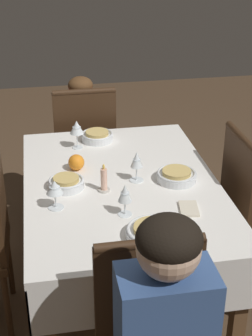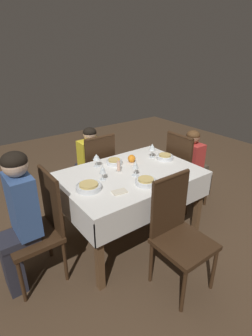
{
  "view_description": "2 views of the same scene",
  "coord_description": "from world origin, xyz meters",
  "px_view_note": "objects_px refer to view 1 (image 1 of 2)",
  "views": [
    {
      "loc": [
        2.19,
        -0.37,
        2.0
      ],
      "look_at": [
        0.02,
        0.02,
        0.87
      ],
      "focal_mm": 55.0,
      "sensor_mm": 36.0,
      "label": 1
    },
    {
      "loc": [
        1.42,
        1.86,
        1.91
      ],
      "look_at": [
        0.02,
        -0.04,
        0.82
      ],
      "focal_mm": 28.0,
      "sensor_mm": 36.0,
      "label": 2
    }
  ],
  "objects_px": {
    "chair_west": "(85,150)",
    "bowl_east": "(153,232)",
    "candle_centerpiece": "(104,181)",
    "person_child_red": "(82,137)",
    "wine_glass_north": "(137,161)",
    "wine_glass_south": "(55,188)",
    "bowl_west": "(97,136)",
    "napkin_red_folded": "(189,209)",
    "orange_fruit": "(76,162)",
    "wine_glass_west": "(77,128)",
    "bowl_south": "(66,183)",
    "dining_table": "(122,200)",
    "bowl_north": "(176,175)",
    "wine_glass_east": "(125,194)"
  },
  "relations": [
    {
      "from": "wine_glass_north",
      "to": "candle_centerpiece",
      "type": "xyz_separation_m",
      "value": [
        0.08,
        -0.17,
        -0.06
      ]
    },
    {
      "from": "chair_west",
      "to": "bowl_east",
      "type": "bearing_deg",
      "value": 95.87
    },
    {
      "from": "bowl_west",
      "to": "wine_glass_west",
      "type": "height_order",
      "value": "wine_glass_west"
    },
    {
      "from": "wine_glass_east",
      "to": "wine_glass_north",
      "type": "distance_m",
      "value": 0.32
    },
    {
      "from": "bowl_east",
      "to": "orange_fruit",
      "type": "xyz_separation_m",
      "value": [
        -0.67,
        -0.25,
        0.01
      ]
    },
    {
      "from": "chair_west",
      "to": "napkin_red_folded",
      "type": "relative_size",
      "value": 7.3
    },
    {
      "from": "wine_glass_south",
      "to": "candle_centerpiece",
      "type": "height_order",
      "value": "candle_centerpiece"
    },
    {
      "from": "wine_glass_south",
      "to": "wine_glass_west",
      "type": "distance_m",
      "value": 0.65
    },
    {
      "from": "wine_glass_south",
      "to": "orange_fruit",
      "type": "relative_size",
      "value": 1.68
    },
    {
      "from": "wine_glass_south",
      "to": "chair_west",
      "type": "bearing_deg",
      "value": 167.91
    },
    {
      "from": "bowl_south",
      "to": "orange_fruit",
      "type": "bearing_deg",
      "value": 160.11
    },
    {
      "from": "person_child_red",
      "to": "napkin_red_folded",
      "type": "height_order",
      "value": "person_child_red"
    },
    {
      "from": "chair_west",
      "to": "bowl_east",
      "type": "relative_size",
      "value": 4.4
    },
    {
      "from": "person_child_red",
      "to": "bowl_south",
      "type": "distance_m",
      "value": 1.14
    },
    {
      "from": "candle_centerpiece",
      "to": "bowl_north",
      "type": "bearing_deg",
      "value": 96.7
    },
    {
      "from": "bowl_east",
      "to": "orange_fruit",
      "type": "relative_size",
      "value": 2.75
    },
    {
      "from": "wine_glass_west",
      "to": "person_child_red",
      "type": "bearing_deg",
      "value": 173.01
    },
    {
      "from": "wine_glass_east",
      "to": "candle_centerpiece",
      "type": "xyz_separation_m",
      "value": [
        -0.23,
        -0.06,
        -0.05
      ]
    },
    {
      "from": "person_child_red",
      "to": "wine_glass_west",
      "type": "bearing_deg",
      "value": 83.01
    },
    {
      "from": "person_child_red",
      "to": "candle_centerpiece",
      "type": "height_order",
      "value": "person_child_red"
    },
    {
      "from": "person_child_red",
      "to": "napkin_red_folded",
      "type": "distance_m",
      "value": 1.46
    },
    {
      "from": "bowl_south",
      "to": "wine_glass_west",
      "type": "height_order",
      "value": "wine_glass_west"
    },
    {
      "from": "candle_centerpiece",
      "to": "person_child_red",
      "type": "bearing_deg",
      "value": 179.98
    },
    {
      "from": "chair_west",
      "to": "orange_fruit",
      "type": "height_order",
      "value": "chair_west"
    },
    {
      "from": "bowl_south",
      "to": "bowl_north",
      "type": "relative_size",
      "value": 0.88
    },
    {
      "from": "wine_glass_north",
      "to": "bowl_west",
      "type": "bearing_deg",
      "value": -166.0
    },
    {
      "from": "chair_west",
      "to": "orange_fruit",
      "type": "bearing_deg",
      "value": 81.57
    },
    {
      "from": "dining_table",
      "to": "bowl_south",
      "type": "relative_size",
      "value": 7.94
    },
    {
      "from": "dining_table",
      "to": "person_child_red",
      "type": "xyz_separation_m",
      "value": [
        -1.1,
        -0.09,
        -0.13
      ]
    },
    {
      "from": "bowl_west",
      "to": "napkin_red_folded",
      "type": "distance_m",
      "value": 0.89
    },
    {
      "from": "chair_west",
      "to": "wine_glass_north",
      "type": "height_order",
      "value": "chair_west"
    },
    {
      "from": "wine_glass_west",
      "to": "wine_glass_south",
      "type": "bearing_deg",
      "value": -13.94
    },
    {
      "from": "dining_table",
      "to": "bowl_south",
      "type": "xyz_separation_m",
      "value": [
        0.0,
        -0.27,
        0.13
      ]
    },
    {
      "from": "napkin_red_folded",
      "to": "bowl_south",
      "type": "bearing_deg",
      "value": -119.83
    },
    {
      "from": "bowl_north",
      "to": "wine_glass_north",
      "type": "bearing_deg",
      "value": -99.4
    },
    {
      "from": "chair_west",
      "to": "wine_glass_east",
      "type": "relative_size",
      "value": 6.65
    },
    {
      "from": "chair_west",
      "to": "bowl_south",
      "type": "relative_size",
      "value": 5.81
    },
    {
      "from": "dining_table",
      "to": "orange_fruit",
      "type": "distance_m",
      "value": 0.31
    },
    {
      "from": "bowl_west",
      "to": "wine_glass_west",
      "type": "bearing_deg",
      "value": -55.56
    },
    {
      "from": "bowl_east",
      "to": "wine_glass_north",
      "type": "relative_size",
      "value": 1.46
    },
    {
      "from": "bowl_east",
      "to": "wine_glass_east",
      "type": "height_order",
      "value": "wine_glass_east"
    },
    {
      "from": "bowl_east",
      "to": "wine_glass_east",
      "type": "relative_size",
      "value": 1.51
    },
    {
      "from": "bowl_west",
      "to": "wine_glass_north",
      "type": "height_order",
      "value": "wine_glass_north"
    },
    {
      "from": "wine_glass_south",
      "to": "wine_glass_north",
      "type": "height_order",
      "value": "wine_glass_north"
    },
    {
      "from": "wine_glass_north",
      "to": "candle_centerpiece",
      "type": "height_order",
      "value": "wine_glass_north"
    },
    {
      "from": "candle_centerpiece",
      "to": "orange_fruit",
      "type": "distance_m",
      "value": 0.27
    },
    {
      "from": "dining_table",
      "to": "wine_glass_north",
      "type": "xyz_separation_m",
      "value": [
        -0.01,
        0.08,
        0.21
      ]
    },
    {
      "from": "napkin_red_folded",
      "to": "wine_glass_west",
      "type": "bearing_deg",
      "value": -150.16
    },
    {
      "from": "person_child_red",
      "to": "wine_glass_west",
      "type": "distance_m",
      "value": 0.74
    },
    {
      "from": "wine_glass_south",
      "to": "candle_centerpiece",
      "type": "xyz_separation_m",
      "value": [
        -0.11,
        0.24,
        -0.05
      ]
    }
  ]
}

